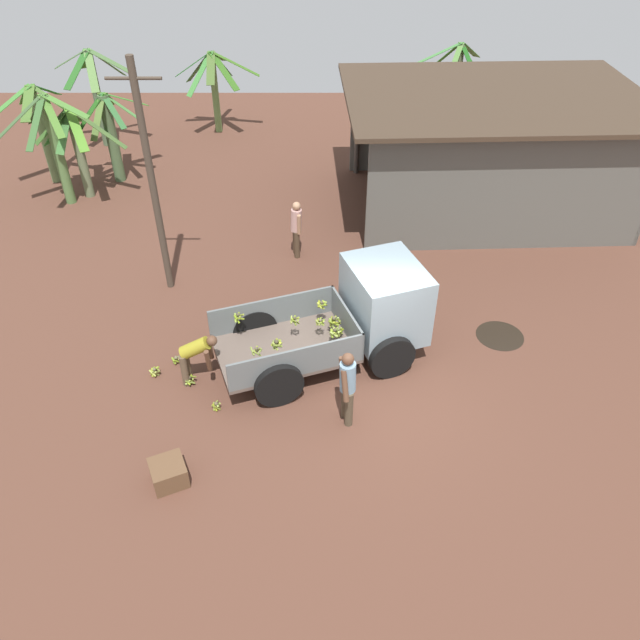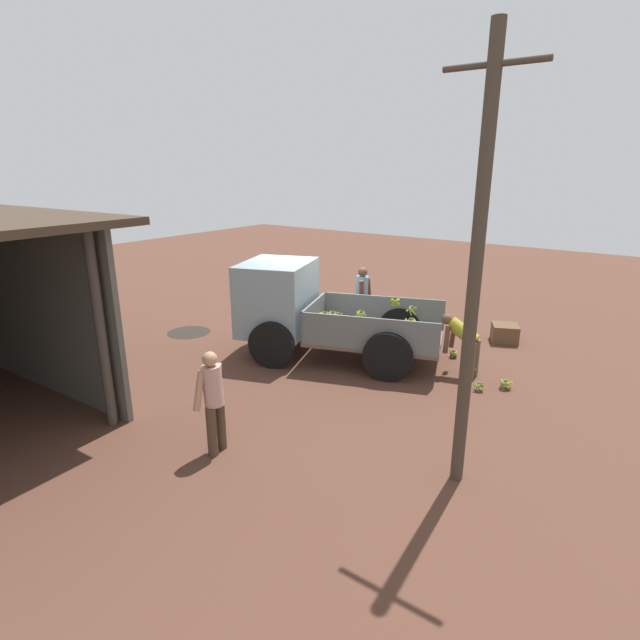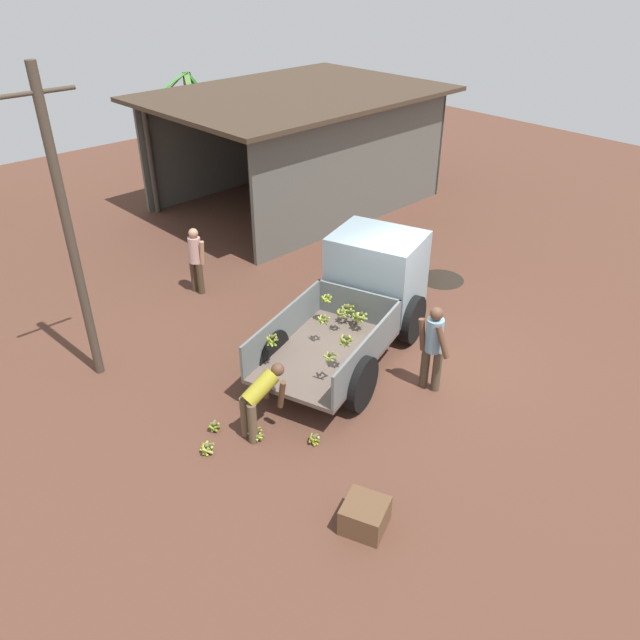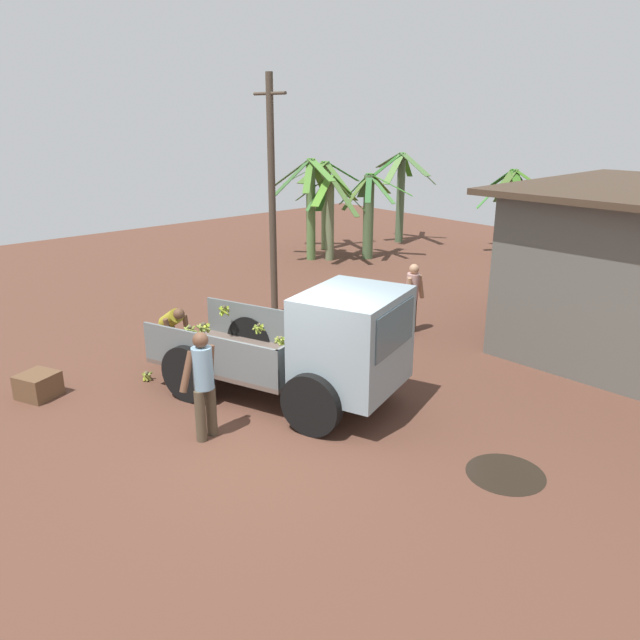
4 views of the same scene
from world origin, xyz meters
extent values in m
plane|color=#543327|center=(0.00, 0.00, 0.00)|extent=(36.00, 36.00, 0.00)
cylinder|color=black|center=(2.96, 1.52, 0.00)|extent=(1.07, 1.07, 0.01)
cube|color=brown|center=(-1.83, 0.44, 0.53)|extent=(3.20, 2.60, 0.08)
cube|color=slate|center=(-2.12, 1.26, 0.90)|extent=(2.63, 0.98, 0.66)
cube|color=slate|center=(-1.54, -0.37, 0.90)|extent=(2.63, 0.98, 0.66)
cube|color=slate|center=(-0.55, 0.90, 0.90)|extent=(0.64, 1.69, 0.66)
cube|color=#8397A1|center=(0.25, 1.18, 1.27)|extent=(1.92, 2.11, 1.56)
cube|color=#4C606B|center=(0.93, 1.42, 1.58)|extent=(0.49, 1.32, 0.69)
cylinder|color=black|center=(-0.25, 1.98, 0.49)|extent=(1.01, 0.54, 0.99)
cylinder|color=black|center=(0.36, 0.24, 0.49)|extent=(1.01, 0.54, 0.99)
cylinder|color=black|center=(-2.53, 1.17, 0.49)|extent=(1.01, 0.54, 0.99)
cylinder|color=black|center=(-1.91, -0.56, 0.49)|extent=(1.01, 0.54, 0.99)
sphere|color=#463F2D|center=(-1.07, 1.24, 1.14)|extent=(0.07, 0.07, 0.07)
cylinder|color=olive|center=(-1.01, 1.25, 1.09)|extent=(0.06, 0.16, 0.12)
cylinder|color=#9FB244|center=(-1.04, 1.30, 1.11)|extent=(0.16, 0.11, 0.09)
cylinder|color=#91AF23|center=(-1.09, 1.29, 1.09)|extent=(0.16, 0.09, 0.12)
cylinder|color=olive|center=(-1.13, 1.24, 1.10)|extent=(0.06, 0.17, 0.10)
cylinder|color=#97A32E|center=(-1.11, 1.20, 1.10)|extent=(0.14, 0.15, 0.12)
cylinder|color=olive|center=(-1.07, 1.19, 1.08)|extent=(0.14, 0.05, 0.15)
cylinder|color=olive|center=(-1.02, 1.19, 1.11)|extent=(0.14, 0.15, 0.10)
sphere|color=brown|center=(-0.72, 0.76, 0.82)|extent=(0.07, 0.07, 0.07)
cylinder|color=#859F3E|center=(-0.77, 0.80, 0.77)|extent=(0.14, 0.14, 0.11)
cylinder|color=olive|center=(-0.76, 0.75, 0.75)|extent=(0.07, 0.13, 0.15)
cylinder|color=olive|center=(-0.74, 0.72, 0.75)|extent=(0.13, 0.09, 0.15)
cylinder|color=olive|center=(-0.69, 0.72, 0.76)|extent=(0.15, 0.10, 0.13)
cylinder|color=#8DAB24|center=(-0.67, 0.74, 0.76)|extent=(0.09, 0.16, 0.12)
cylinder|color=olive|center=(-0.67, 0.80, 0.77)|extent=(0.13, 0.15, 0.11)
cylinder|color=#8AA13D|center=(-0.71, 0.81, 0.76)|extent=(0.15, 0.07, 0.14)
sphere|color=brown|center=(-0.81, 0.95, 0.95)|extent=(0.09, 0.09, 0.09)
cylinder|color=#9DAA37|center=(-0.83, 1.01, 0.85)|extent=(0.18, 0.10, 0.21)
cylinder|color=olive|center=(-0.87, 0.96, 0.85)|extent=(0.08, 0.18, 0.22)
cylinder|color=olive|center=(-0.86, 0.90, 0.85)|extent=(0.16, 0.16, 0.21)
cylinder|color=olive|center=(-0.83, 0.85, 0.90)|extent=(0.24, 0.07, 0.13)
cylinder|color=#95A125|center=(-0.75, 0.89, 0.87)|extent=(0.18, 0.18, 0.17)
cylinder|color=olive|center=(-0.72, 0.97, 0.89)|extent=(0.09, 0.23, 0.14)
cylinder|color=#95AC4B|center=(-0.78, 1.01, 0.85)|extent=(0.18, 0.12, 0.21)
sphere|color=brown|center=(-2.33, -0.24, 1.14)|extent=(0.07, 0.07, 0.07)
cylinder|color=#9CB232|center=(-2.37, -0.19, 1.06)|extent=(0.14, 0.12, 0.17)
cylinder|color=olive|center=(-2.41, -0.27, 1.10)|extent=(0.11, 0.19, 0.10)
cylinder|color=#8EA03F|center=(-2.32, -0.30, 1.07)|extent=(0.17, 0.07, 0.15)
cylinder|color=olive|center=(-2.26, -0.25, 1.09)|extent=(0.06, 0.19, 0.11)
cylinder|color=olive|center=(-2.31, -0.19, 1.06)|extent=(0.14, 0.10, 0.18)
sphere|color=#413B2A|center=(-0.80, 0.56, 0.95)|extent=(0.08, 0.08, 0.08)
cylinder|color=#A2AE49|center=(-0.85, 0.60, 0.88)|extent=(0.15, 0.15, 0.17)
cylinder|color=olive|center=(-0.86, 0.54, 0.88)|extent=(0.09, 0.18, 0.16)
cylinder|color=#8EA044|center=(-0.83, 0.48, 0.90)|extent=(0.20, 0.10, 0.13)
cylinder|color=olive|center=(-0.77, 0.51, 0.87)|extent=(0.16, 0.13, 0.17)
cylinder|color=#8EA341|center=(-0.74, 0.57, 0.88)|extent=(0.08, 0.18, 0.16)
cylinder|color=olive|center=(-0.79, 0.61, 0.88)|extent=(0.17, 0.09, 0.17)
sphere|color=#4E4632|center=(-2.78, 0.76, 1.19)|extent=(0.07, 0.07, 0.07)
cylinder|color=olive|center=(-2.74, 0.70, 1.14)|extent=(0.17, 0.15, 0.14)
cylinder|color=olive|center=(-2.73, 0.75, 1.11)|extent=(0.05, 0.15, 0.18)
cylinder|color=olive|center=(-2.74, 0.82, 1.13)|extent=(0.17, 0.14, 0.14)
cylinder|color=olive|center=(-2.81, 0.80, 1.11)|extent=(0.14, 0.12, 0.18)
cylinder|color=#89A33C|center=(-2.84, 0.75, 1.12)|extent=(0.06, 0.17, 0.17)
cylinder|color=#86A922|center=(-2.81, 0.71, 1.11)|extent=(0.15, 0.12, 0.18)
sphere|color=#433D2C|center=(-1.95, -0.19, 1.27)|extent=(0.09, 0.09, 0.09)
cylinder|color=olive|center=(-1.94, -0.13, 1.21)|extent=(0.17, 0.07, 0.15)
cylinder|color=olive|center=(-1.99, -0.14, 1.21)|extent=(0.17, 0.14, 0.14)
cylinder|color=olive|center=(-1.99, -0.20, 1.20)|extent=(0.06, 0.15, 0.17)
cylinder|color=#9DAF43|center=(-1.97, -0.23, 1.20)|extent=(0.15, 0.11, 0.17)
cylinder|color=olive|center=(-1.92, -0.26, 1.23)|extent=(0.18, 0.12, 0.12)
cylinder|color=olive|center=(-1.88, -0.21, 1.23)|extent=(0.09, 0.19, 0.12)
cylinder|color=#9AA723|center=(-1.90, -0.16, 1.20)|extent=(0.12, 0.16, 0.16)
sphere|color=brown|center=(-1.10, 0.78, 1.03)|extent=(0.07, 0.07, 0.07)
cylinder|color=olive|center=(-1.14, 0.84, 0.99)|extent=(0.15, 0.12, 0.10)
cylinder|color=olive|center=(-1.16, 0.80, 0.98)|extent=(0.07, 0.16, 0.12)
cylinder|color=olive|center=(-1.15, 0.75, 0.99)|extent=(0.12, 0.15, 0.10)
cylinder|color=olive|center=(-1.09, 0.73, 0.98)|extent=(0.15, 0.05, 0.12)
cylinder|color=olive|center=(-1.06, 0.76, 0.97)|extent=(0.10, 0.13, 0.14)
cylinder|color=olive|center=(-1.05, 0.81, 0.97)|extent=(0.09, 0.13, 0.14)
cylinder|color=olive|center=(-1.07, 0.84, 0.98)|extent=(0.15, 0.09, 0.12)
sphere|color=#4B4330|center=(-1.62, 0.72, 1.14)|extent=(0.06, 0.06, 0.06)
cylinder|color=#95AF24|center=(-1.66, 0.76, 1.08)|extent=(0.14, 0.12, 0.14)
cylinder|color=#93A13E|center=(-1.69, 0.72, 1.09)|extent=(0.04, 0.17, 0.11)
cylinder|color=olive|center=(-1.64, 0.67, 1.07)|extent=(0.14, 0.08, 0.16)
cylinder|color=olive|center=(-1.60, 0.67, 1.07)|extent=(0.15, 0.10, 0.15)
cylinder|color=#95B035|center=(-1.55, 0.72, 1.09)|extent=(0.04, 0.17, 0.11)
cylinder|color=#9CA839|center=(-1.60, 0.77, 1.08)|extent=(0.15, 0.09, 0.14)
cube|color=#585851|center=(7.41, 7.98, 1.60)|extent=(0.31, 5.19, 3.20)
cube|color=#585851|center=(3.62, 10.37, 1.60)|extent=(7.48, 0.40, 3.20)
cube|color=#585851|center=(3.83, 5.29, 1.60)|extent=(7.48, 0.40, 3.20)
cube|color=#3F2F22|center=(3.72, 7.83, 3.26)|extent=(8.52, 6.32, 0.12)
cylinder|color=#3F3833|center=(0.09, 10.03, 1.60)|extent=(0.16, 0.16, 3.20)
cylinder|color=#3F3833|center=(0.28, 5.34, 1.60)|extent=(0.16, 0.16, 3.20)
cylinder|color=#44382D|center=(-4.85, 3.48, 2.76)|extent=(0.17, 0.17, 5.52)
cylinder|color=#44382D|center=(-4.85, 3.48, 5.07)|extent=(1.14, 0.07, 0.07)
cylinder|color=#65724E|center=(-8.27, 8.36, 1.36)|extent=(0.28, 0.28, 2.71)
cube|color=#43602C|center=(-7.53, 8.26, 2.20)|extent=(1.52, 0.38, 1.15)
cube|color=#568641|center=(-7.93, 8.91, 2.11)|extent=(0.87, 1.23, 1.32)
cube|color=#4C8824|center=(-8.44, 9.08, 2.29)|extent=(0.63, 1.53, 0.97)
cube|color=#28782A|center=(-8.85, 8.60, 2.11)|extent=(1.26, 0.73, 1.33)
cube|color=#335821|center=(-8.74, 8.04, 2.35)|extent=(1.11, 0.87, 0.85)
cube|color=#3F7637|center=(-8.42, 7.99, 2.21)|extent=(0.57, 0.85, 1.11)
cube|color=#4C8226|center=(-7.95, 7.76, 2.36)|extent=(0.88, 1.33, 0.83)
cylinder|color=#4A633D|center=(-7.60, 9.47, 1.38)|extent=(0.35, 0.35, 2.75)
cube|color=#4D8A41|center=(-7.11, 9.54, 2.36)|extent=(1.02, 0.33, 0.90)
cube|color=#3E852B|center=(-7.11, 9.98, 2.45)|extent=(1.18, 1.20, 0.72)
cube|color=#4E7725|center=(-7.72, 10.04, 2.43)|extent=(0.52, 1.20, 0.76)
cube|color=#3C6F3D|center=(-8.00, 9.67, 2.37)|extent=(0.91, 0.61, 0.88)
cube|color=#225917|center=(-8.01, 9.21, 2.29)|extent=(0.97, 0.75, 1.03)
cube|color=#4E6C2E|center=(-7.73, 9.01, 2.24)|extent=(0.47, 0.99, 1.13)
cube|color=#2F612F|center=(-7.26, 9.10, 2.40)|extent=(0.83, 0.88, 0.82)
cylinder|color=#4A6142|center=(-8.80, 12.36, 1.62)|extent=(0.29, 0.29, 3.24)
cube|color=#476937|center=(-8.05, 12.22, 2.93)|extent=(1.54, 0.54, 0.73)
cube|color=#416C37|center=(-8.42, 12.88, 2.71)|extent=(0.92, 1.17, 1.17)
cube|color=#2E7B1F|center=(-9.15, 13.00, 2.80)|extent=(0.89, 1.39, 0.99)
cube|color=#426035|center=(-9.39, 12.34, 2.99)|extent=(1.20, 0.30, 0.61)
cube|color=#24571E|center=(-9.05, 11.75, 2.82)|extent=(0.77, 1.33, 0.95)
cube|color=#54783B|center=(-8.58, 11.72, 2.78)|extent=(0.68, 1.37, 1.02)
cylinder|color=#6A8B4C|center=(-4.93, 13.63, 1.41)|extent=(0.25, 0.25, 2.82)
cube|color=#3A681D|center=(-4.10, 13.65, 2.45)|extent=(1.66, 0.26, 0.86)
cube|color=#305729|center=(-4.66, 13.90, 2.39)|extent=(0.73, 0.73, 0.98)
cube|color=#3D7831|center=(-4.81, 14.33, 2.52)|extent=(0.42, 1.44, 0.71)
cube|color=#3C6937|center=(-5.47, 13.99, 2.25)|extent=(1.22, 0.93, 1.27)
cube|color=#185515|center=(-5.62, 13.75, 2.42)|extent=(1.44, 0.47, 0.93)
cube|color=#418639|center=(-5.34, 13.24, 2.22)|extent=(1.03, 1.00, 1.32)
cube|color=#405A26|center=(-4.91, 13.10, 2.46)|extent=(0.33, 1.08, 0.85)
cube|color=#33621C|center=(-4.47, 13.20, 2.33)|extent=(1.11, 1.05, 1.09)
cylinder|color=#5B6844|center=(3.90, 14.02, 1.51)|extent=(0.26, 0.26, 3.01)
cube|color=#2E5126|center=(4.41, 14.04, 2.36)|extent=(1.04, 0.25, 1.42)
cube|color=#487F37|center=(4.35, 14.64, 2.65)|extent=(1.14, 1.43, 0.84)
cube|color=#358224|center=(3.60, 14.46, 2.60)|extent=(0.78, 1.02, 0.94)
cube|color=#478741|center=(3.11, 14.07, 2.68)|extent=(1.60, 0.33, 0.79)
cube|color=#4C7936|center=(3.66, 13.49, 2.68)|extent=(0.66, 1.13, 0.78)
cube|color=#1D5718|center=(4.25, 13.50, 2.40)|extent=(0.89, 1.15, 1.34)
cylinder|color=#688350|center=(-9.66, 9.39, 1.51)|extent=(0.27, 0.27, 3.02)
cube|color=#4E7732|center=(-9.00, 9.39, 2.53)|extent=(1.35, 0.24, 1.09)
cube|color=#278828|center=(-9.55, 10.08, 2.70)|extent=(0.42, 1.42, 0.76)
cube|color=#397B26|center=(-10.01, 9.76, 2.67)|extent=(0.91, 0.95, 0.82)
cube|color=#3D7D30|center=(-10.26, 8.94, 2.68)|extent=(1.37, 1.14, 0.81)
cube|color=#416427|center=(-9.58, 8.75, 2.75)|extent=(0.46, 1.32, 0.67)
cylinder|color=#547740|center=(-8.73, 7.94, 1.62)|extent=(0.30, 0.30, 3.23)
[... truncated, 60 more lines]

